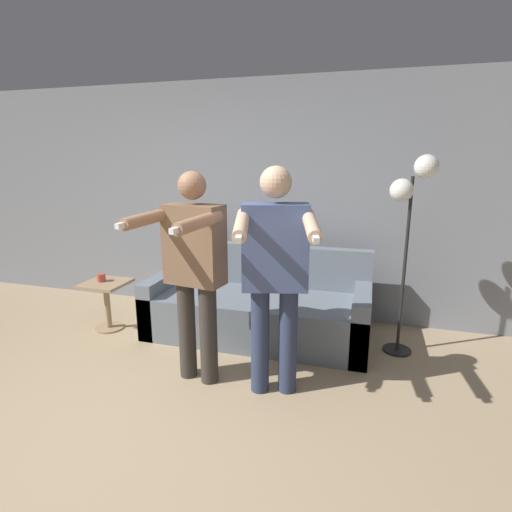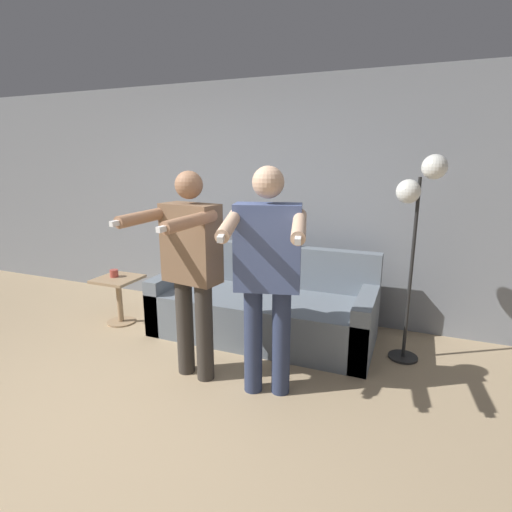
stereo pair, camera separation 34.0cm
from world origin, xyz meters
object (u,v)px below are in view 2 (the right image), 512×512
object	(u,v)px
couch	(263,309)
person_left	(190,263)
cup	(114,273)
cat	(276,238)
side_table	(119,291)
floor_lamp	(419,201)
person_right	(267,268)

from	to	relation	value
couch	person_left	world-z (taller)	person_left
couch	cup	xyz separation A→B (m)	(-1.62, -0.29, 0.28)
cat	side_table	bearing A→B (deg)	-157.85
person_left	floor_lamp	world-z (taller)	floor_lamp
couch	cat	xyz separation A→B (m)	(0.02, 0.34, 0.67)
person_left	side_table	xyz separation A→B (m)	(-1.33, 0.66, -0.61)
couch	floor_lamp	world-z (taller)	floor_lamp
person_left	cup	distance (m)	1.59
couch	person_left	distance (m)	1.21
person_right	side_table	bearing A→B (deg)	146.75
couch	person_right	xyz separation A→B (m)	(0.40, -0.97, 0.72)
person_left	side_table	bearing A→B (deg)	162.59
person_right	couch	bearing A→B (deg)	97.80
floor_lamp	cup	bearing A→B (deg)	-174.29
person_left	side_table	size ratio (longest dim) A/B	3.25
couch	cat	size ratio (longest dim) A/B	4.48
side_table	cup	size ratio (longest dim) A/B	5.85
floor_lamp	person_right	bearing A→B (deg)	-134.93
couch	side_table	distance (m)	1.60
person_right	cat	size ratio (longest dim) A/B	3.51
person_left	cup	size ratio (longest dim) A/B	19.03
couch	floor_lamp	distance (m)	1.79
couch	cup	world-z (taller)	couch
couch	floor_lamp	xyz separation A→B (m)	(1.37, 0.01, 1.15)
person_right	cup	bearing A→B (deg)	146.90
cat	side_table	distance (m)	1.80
floor_lamp	side_table	size ratio (longest dim) A/B	3.49
person_left	floor_lamp	size ratio (longest dim) A/B	0.93
cat	cup	xyz separation A→B (m)	(-1.64, -0.63, -0.39)
person_left	person_right	distance (m)	0.64
person_left	side_table	world-z (taller)	person_left
couch	side_table	world-z (taller)	couch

